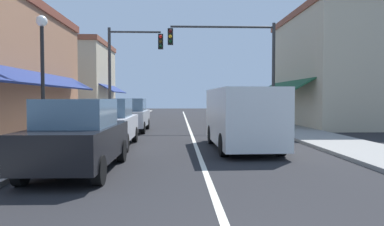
# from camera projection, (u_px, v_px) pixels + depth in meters

# --- Properties ---
(ground_plane) EXTENTS (80.00, 80.00, 0.00)m
(ground_plane) POSITION_uv_depth(u_px,v_px,m) (189.00, 128.00, 21.17)
(ground_plane) COLOR black
(sidewalk_left) EXTENTS (2.60, 56.00, 0.12)m
(sidewalk_left) POSITION_uv_depth(u_px,v_px,m) (96.00, 127.00, 20.95)
(sidewalk_left) COLOR gray
(sidewalk_left) RESTS_ON ground
(sidewalk_right) EXTENTS (2.60, 56.00, 0.12)m
(sidewalk_right) POSITION_uv_depth(u_px,v_px,m) (281.00, 127.00, 21.38)
(sidewalk_right) COLOR gray
(sidewalk_right) RESTS_ON ground
(lane_center_stripe) EXTENTS (0.14, 52.00, 0.01)m
(lane_center_stripe) POSITION_uv_depth(u_px,v_px,m) (189.00, 128.00, 21.17)
(lane_center_stripe) COLOR silver
(lane_center_stripe) RESTS_ON ground
(storefront_right_block) EXTENTS (6.96, 10.20, 7.37)m
(storefront_right_block) POSITION_uv_depth(u_px,v_px,m) (334.00, 69.00, 23.38)
(storefront_right_block) COLOR #BCAD8E
(storefront_right_block) RESTS_ON ground
(storefront_far_left) EXTENTS (5.40, 8.20, 6.57)m
(storefront_far_left) POSITION_uv_depth(u_px,v_px,m) (83.00, 81.00, 30.67)
(storefront_far_left) COLOR #BCAD8E
(storefront_far_left) RESTS_ON ground
(parked_car_nearest_left) EXTENTS (1.82, 4.12, 1.77)m
(parked_car_nearest_left) POSITION_uv_depth(u_px,v_px,m) (79.00, 136.00, 8.56)
(parked_car_nearest_left) COLOR black
(parked_car_nearest_left) RESTS_ON ground
(parked_car_second_left) EXTENTS (1.80, 4.11, 1.77)m
(parked_car_second_left) POSITION_uv_depth(u_px,v_px,m) (108.00, 123.00, 12.99)
(parked_car_second_left) COLOR silver
(parked_car_second_left) RESTS_ON ground
(parked_car_third_left) EXTENTS (1.80, 4.11, 1.77)m
(parked_car_third_left) POSITION_uv_depth(u_px,v_px,m) (130.00, 115.00, 19.03)
(parked_car_third_left) COLOR #B7BABF
(parked_car_third_left) RESTS_ON ground
(van_in_lane) EXTENTS (2.11, 5.23, 2.12)m
(van_in_lane) POSITION_uv_depth(u_px,v_px,m) (242.00, 116.00, 12.47)
(van_in_lane) COLOR silver
(van_in_lane) RESTS_ON ground
(traffic_signal_mast_arm) EXTENTS (6.12, 0.50, 6.07)m
(traffic_signal_mast_arm) POSITION_uv_depth(u_px,v_px,m) (237.00, 56.00, 20.16)
(traffic_signal_mast_arm) COLOR #333333
(traffic_signal_mast_arm) RESTS_ON ground
(traffic_signal_left_corner) EXTENTS (3.34, 0.50, 6.03)m
(traffic_signal_left_corner) POSITION_uv_depth(u_px,v_px,m) (127.00, 62.00, 21.45)
(traffic_signal_left_corner) COLOR #333333
(traffic_signal_left_corner) RESTS_ON ground
(street_lamp_left_near) EXTENTS (0.36, 0.36, 4.47)m
(street_lamp_left_near) POSITION_uv_depth(u_px,v_px,m) (42.00, 60.00, 11.55)
(street_lamp_left_near) COLOR black
(street_lamp_left_near) RESTS_ON ground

